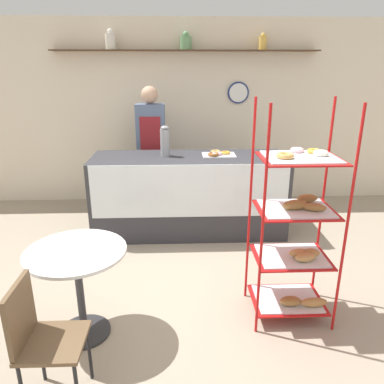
{
  "coord_description": "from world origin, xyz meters",
  "views": [
    {
      "loc": [
        -0.14,
        -3.09,
        2.08
      ],
      "look_at": [
        0.0,
        0.49,
        0.84
      ],
      "focal_mm": 35.0,
      "sensor_mm": 36.0,
      "label": 1
    }
  ],
  "objects_px": {
    "cafe_table": "(78,271)",
    "coffee_carafe": "(165,141)",
    "cafe_chair": "(38,332)",
    "donut_tray_counter": "(218,154)",
    "pastry_rack": "(296,232)",
    "person_worker": "(151,145)"
  },
  "relations": [
    {
      "from": "person_worker",
      "to": "cafe_table",
      "type": "distance_m",
      "value": 2.69
    },
    {
      "from": "person_worker",
      "to": "pastry_rack",
      "type": "bearing_deg",
      "value": -61.36
    },
    {
      "from": "cafe_table",
      "to": "cafe_chair",
      "type": "bearing_deg",
      "value": -97.83
    },
    {
      "from": "pastry_rack",
      "to": "cafe_chair",
      "type": "distance_m",
      "value": 2.02
    },
    {
      "from": "pastry_rack",
      "to": "person_worker",
      "type": "distance_m",
      "value": 2.77
    },
    {
      "from": "cafe_chair",
      "to": "person_worker",
      "type": "bearing_deg",
      "value": -8.56
    },
    {
      "from": "person_worker",
      "to": "coffee_carafe",
      "type": "distance_m",
      "value": 0.7
    },
    {
      "from": "donut_tray_counter",
      "to": "cafe_chair",
      "type": "bearing_deg",
      "value": -117.52
    },
    {
      "from": "coffee_carafe",
      "to": "donut_tray_counter",
      "type": "bearing_deg",
      "value": 0.25
    },
    {
      "from": "cafe_chair",
      "to": "donut_tray_counter",
      "type": "bearing_deg",
      "value": -27.34
    },
    {
      "from": "cafe_table",
      "to": "coffee_carafe",
      "type": "xyz_separation_m",
      "value": [
        0.63,
        1.98,
        0.61
      ]
    },
    {
      "from": "donut_tray_counter",
      "to": "person_worker",
      "type": "bearing_deg",
      "value": 143.56
    },
    {
      "from": "coffee_carafe",
      "to": "donut_tray_counter",
      "type": "distance_m",
      "value": 0.67
    },
    {
      "from": "coffee_carafe",
      "to": "donut_tray_counter",
      "type": "xyz_separation_m",
      "value": [
        0.65,
        0.0,
        -0.16
      ]
    },
    {
      "from": "person_worker",
      "to": "coffee_carafe",
      "type": "height_order",
      "value": "person_worker"
    },
    {
      "from": "cafe_table",
      "to": "coffee_carafe",
      "type": "distance_m",
      "value": 2.16
    },
    {
      "from": "pastry_rack",
      "to": "donut_tray_counter",
      "type": "bearing_deg",
      "value": 104.47
    },
    {
      "from": "person_worker",
      "to": "donut_tray_counter",
      "type": "height_order",
      "value": "person_worker"
    },
    {
      "from": "person_worker",
      "to": "donut_tray_counter",
      "type": "bearing_deg",
      "value": -36.44
    },
    {
      "from": "pastry_rack",
      "to": "cafe_chair",
      "type": "relative_size",
      "value": 2.12
    },
    {
      "from": "cafe_table",
      "to": "donut_tray_counter",
      "type": "relative_size",
      "value": 1.88
    },
    {
      "from": "pastry_rack",
      "to": "cafe_chair",
      "type": "bearing_deg",
      "value": -155.59
    }
  ]
}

